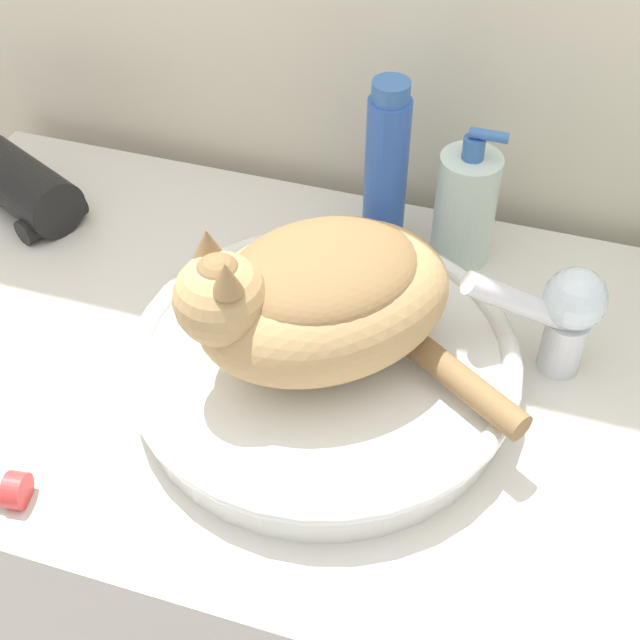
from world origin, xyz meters
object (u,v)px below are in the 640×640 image
shampoo_bottle_tall (386,168)px  hair_dryer (22,186)px  faucet (563,313)px  soap_pump_bottle (465,206)px  cat (317,296)px

shampoo_bottle_tall → hair_dryer: shampoo_bottle_tall is taller
faucet → soap_pump_bottle: (-0.12, 0.15, -0.01)m
cat → shampoo_bottle_tall: bearing=-131.9°
faucet → soap_pump_bottle: size_ratio=0.82×
shampoo_bottle_tall → hair_dryer: bearing=-170.3°
shampoo_bottle_tall → hair_dryer: (-0.44, -0.08, -0.07)m
cat → faucet: bearing=163.4°
faucet → shampoo_bottle_tall: 0.27m
cat → shampoo_bottle_tall: size_ratio=1.69×
faucet → hair_dryer: faucet is taller
cat → hair_dryer: bearing=-63.3°
faucet → soap_pump_bottle: 0.20m
soap_pump_bottle → hair_dryer: (-0.54, -0.08, -0.04)m
soap_pump_bottle → hair_dryer: 0.54m
cat → shampoo_bottle_tall: cat is taller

